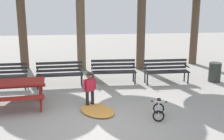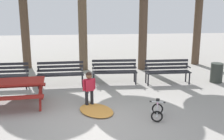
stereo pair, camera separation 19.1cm
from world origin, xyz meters
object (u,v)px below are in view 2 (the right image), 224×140
(child_standing, at_px, (89,86))
(trash_bin, at_px, (217,73))
(park_bench_right, at_px, (114,69))
(park_bench_far_left, at_px, (4,73))
(park_bench_far_right, at_px, (167,69))
(picnic_table, at_px, (12,87))
(park_bench_left, at_px, (61,72))
(kids_bicycle, at_px, (157,111))

(child_standing, relative_size, trash_bin, 1.42)
(park_bench_right, bearing_deg, child_standing, -113.42)
(park_bench_far_left, height_order, trash_bin, park_bench_far_left)
(park_bench_far_left, bearing_deg, park_bench_far_right, -0.01)
(picnic_table, relative_size, park_bench_far_left, 1.18)
(picnic_table, height_order, park_bench_right, park_bench_right)
(park_bench_left, bearing_deg, kids_bicycle, -48.89)
(park_bench_far_right, relative_size, kids_bicycle, 2.58)
(picnic_table, bearing_deg, kids_bicycle, -16.73)
(park_bench_right, xyz_separation_m, trash_bin, (3.74, -0.24, -0.15))
(park_bench_far_left, distance_m, park_bench_left, 1.90)
(park_bench_right, height_order, child_standing, child_standing)
(picnic_table, relative_size, child_standing, 1.90)
(child_standing, xyz_separation_m, kids_bicycle, (1.72, -1.02, -0.39))
(park_bench_left, distance_m, park_bench_right, 1.91)
(park_bench_left, xyz_separation_m, child_standing, (0.95, -2.04, 0.08))
(picnic_table, bearing_deg, park_bench_left, 57.44)
(kids_bicycle, bearing_deg, park_bench_left, 131.11)
(park_bench_far_left, height_order, park_bench_right, same)
(park_bench_far_left, relative_size, park_bench_left, 1.00)
(park_bench_right, distance_m, trash_bin, 3.75)
(park_bench_far_left, xyz_separation_m, park_bench_right, (3.80, 0.19, 0.00))
(picnic_table, bearing_deg, child_standing, -3.82)
(kids_bicycle, bearing_deg, picnic_table, 163.27)
(park_bench_far_right, relative_size, trash_bin, 2.26)
(park_bench_far_right, distance_m, kids_bicycle, 3.25)
(park_bench_far_left, height_order, kids_bicycle, park_bench_far_left)
(picnic_table, xyz_separation_m, trash_bin, (6.85, 1.81, -0.24))
(trash_bin, bearing_deg, park_bench_right, 176.29)
(park_bench_left, bearing_deg, park_bench_right, 4.70)
(picnic_table, bearing_deg, park_bench_far_right, 20.38)
(park_bench_left, relative_size, trash_bin, 2.27)
(picnic_table, xyz_separation_m, kids_bicycle, (3.89, -1.17, -0.39))
(park_bench_left, distance_m, kids_bicycle, 4.08)
(park_bench_far_right, height_order, trash_bin, park_bench_far_right)
(park_bench_far_left, xyz_separation_m, park_bench_left, (1.90, 0.03, 0.00))
(child_standing, bearing_deg, park_bench_far_right, 35.17)
(park_bench_far_right, bearing_deg, trash_bin, -1.60)
(park_bench_right, height_order, park_bench_far_right, same)
(picnic_table, relative_size, park_bench_far_right, 1.19)
(park_bench_far_right, height_order, kids_bicycle, park_bench_far_right)
(park_bench_far_left, height_order, park_bench_far_right, same)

